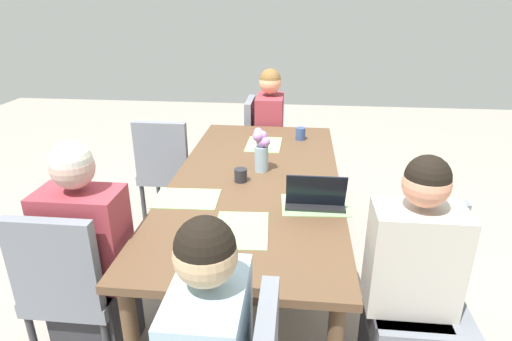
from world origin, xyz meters
TOP-DOWN VIEW (x-y plane):
  - ground_plane at (0.00, 0.00)m, footprint 10.00×10.00m
  - dining_table at (0.00, 0.00)m, footprint 2.28×1.04m
  - chair_near_left_near at (0.82, -0.82)m, footprint 0.44×0.44m
  - person_near_left_near at (0.74, -0.76)m, footprint 0.36×0.40m
  - chair_far_left_far at (0.69, 0.85)m, footprint 0.44×0.44m
  - person_far_left_far at (0.76, 0.79)m, footprint 0.36×0.40m
  - chair_head_left_right_near at (-1.44, -0.09)m, footprint 0.44×0.44m
  - person_head_left_right_near at (-1.38, -0.02)m, footprint 0.40×0.36m
  - chair_near_right_mid at (-0.71, -0.81)m, footprint 0.44×0.44m
  - flower_vase at (-0.12, 0.02)m, footprint 0.09×0.11m
  - placemat_near_left_near at (0.33, -0.36)m, footprint 0.28×0.37m
  - placemat_head_right_left_mid at (0.64, -0.01)m, footprint 0.38×0.28m
  - placemat_far_left_far at (0.34, 0.36)m, footprint 0.28×0.38m
  - placemat_head_left_right_near at (-0.65, -0.01)m, footprint 0.36×0.27m
  - laptop_far_left_far at (0.34, 0.36)m, footprint 0.22×0.32m
  - coffee_mug_near_left at (0.92, -0.05)m, footprint 0.08×0.08m
  - coffee_mug_near_right at (1.01, -0.18)m, footprint 0.08×0.08m
  - coffee_mug_centre_left at (-0.80, 0.27)m, footprint 0.08×0.08m
  - coffee_mug_centre_right at (0.06, -0.09)m, footprint 0.08×0.08m

SIDE VIEW (x-z plane):
  - ground_plane at x=0.00m, z-range 0.00..0.00m
  - chair_near_left_near at x=0.82m, z-range 0.05..0.95m
  - chair_far_left_far at x=0.69m, z-range 0.05..0.95m
  - chair_head_left_right_near at x=-1.44m, z-range 0.05..0.95m
  - chair_near_right_mid at x=-0.71m, z-range 0.05..0.95m
  - person_near_left_near at x=0.74m, z-range -0.07..1.12m
  - person_far_left_far at x=0.76m, z-range -0.07..1.12m
  - person_head_left_right_near at x=-1.38m, z-range -0.07..1.12m
  - dining_table at x=0.00m, z-range 0.30..1.03m
  - placemat_near_left_near at x=0.33m, z-range 0.73..0.74m
  - placemat_head_right_left_mid at x=0.64m, z-range 0.73..0.74m
  - placemat_far_left_far at x=0.34m, z-range 0.73..0.74m
  - placemat_head_left_right_near at x=-0.65m, z-range 0.73..0.74m
  - coffee_mug_centre_right at x=0.06m, z-range 0.73..0.81m
  - coffee_mug_near_left at x=0.92m, z-range 0.73..0.82m
  - laptop_far_left_far at x=0.34m, z-range 0.67..0.88m
  - coffee_mug_near_right at x=1.01m, z-range 0.73..0.82m
  - coffee_mug_centre_left at x=-0.80m, z-range 0.73..0.83m
  - flower_vase at x=-0.12m, z-range 0.74..1.03m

